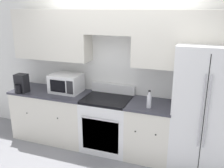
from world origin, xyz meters
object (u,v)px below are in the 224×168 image
bottle (149,101)px  oven_range (107,123)px  refrigerator (204,108)px  microwave (66,83)px

bottle → oven_range: bearing=168.0°
oven_range → refrigerator: 1.54m
oven_range → microwave: size_ratio=2.05×
microwave → bottle: 1.50m
refrigerator → oven_range: bearing=-177.8°
microwave → bottle: bearing=-8.3°
refrigerator → microwave: refrigerator is taller
bottle → microwave: bearing=171.7°
oven_range → refrigerator: bearing=2.2°
oven_range → bottle: (0.71, -0.15, 0.54)m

